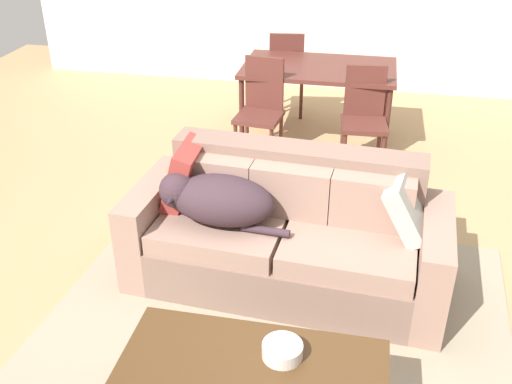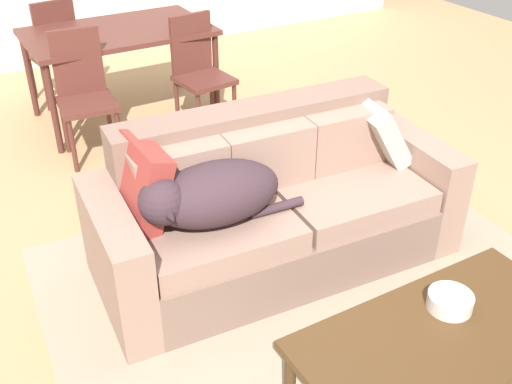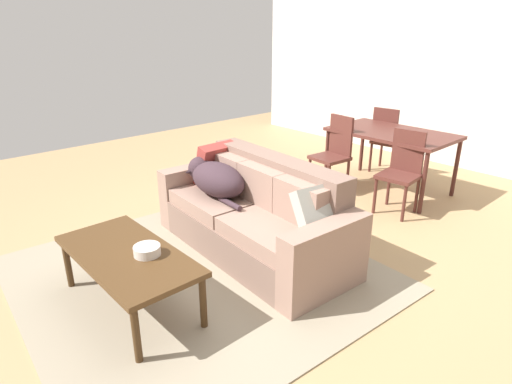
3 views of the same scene
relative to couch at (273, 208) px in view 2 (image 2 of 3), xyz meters
name	(u,v)px [view 2 (image 2 of 3)]	position (x,y,z in m)	size (l,w,h in m)	color
ground_plane	(292,248)	(0.15, 0.00, -0.34)	(10.00, 10.00, 0.00)	tan
area_rug	(338,323)	(0.00, -0.66, -0.34)	(2.77, 2.74, 0.01)	gray
couch	(273,208)	(0.00, 0.00, 0.00)	(2.09, 0.98, 0.87)	#7A5E51
dog_on_left_cushion	(209,195)	(-0.45, -0.12, 0.29)	(0.86, 0.43, 0.32)	#39272E
throw_pillow_by_left_arm	(140,184)	(-0.73, 0.10, 0.32)	(0.13, 0.43, 0.43)	maroon
throw_pillow_by_right_arm	(379,132)	(0.73, 0.00, 0.30)	(0.11, 0.38, 0.38)	#A8A99D
coffee_table	(442,341)	(0.03, -1.29, 0.07)	(1.24, 0.61, 0.46)	#4C3119
bowl_on_coffee_table	(450,301)	(0.15, -1.19, 0.15)	(0.19, 0.19, 0.07)	silver
dining_table	(118,37)	(-0.06, 2.34, 0.35)	(1.46, 0.90, 0.76)	#562A23
dining_chair_near_left	(84,90)	(-0.53, 1.81, 0.18)	(0.44, 0.44, 0.95)	#562A23
dining_chair_near_right	(199,69)	(0.41, 1.82, 0.17)	(0.44, 0.44, 0.92)	#562A23
dining_chair_far_left	(55,47)	(-0.46, 2.91, 0.17)	(0.45, 0.45, 0.94)	#562A23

